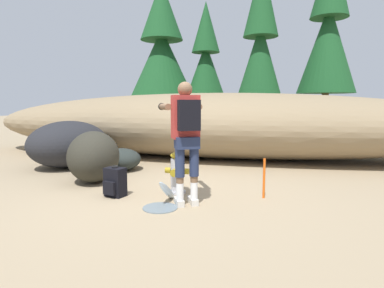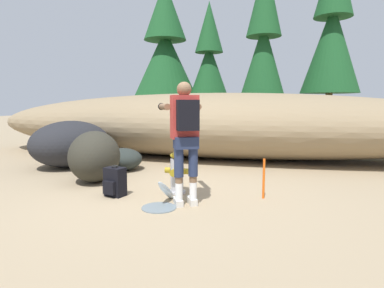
{
  "view_description": "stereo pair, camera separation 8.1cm",
  "coord_description": "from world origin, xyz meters",
  "px_view_note": "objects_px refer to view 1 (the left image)",
  "views": [
    {
      "loc": [
        1.64,
        -4.54,
        1.41
      ],
      "look_at": [
        0.29,
        0.52,
        0.75
      ],
      "focal_mm": 30.35,
      "sensor_mm": 36.0,
      "label": 1
    },
    {
      "loc": [
        1.72,
        -4.51,
        1.41
      ],
      "look_at": [
        0.29,
        0.52,
        0.75
      ],
      "focal_mm": 30.35,
      "sensor_mm": 36.0,
      "label": 2
    }
  ],
  "objects_px": {
    "boulder_small": "(94,157)",
    "survey_stake": "(264,178)",
    "boulder_large": "(69,144)",
    "boulder_mid": "(121,159)",
    "spare_backpack": "(115,182)",
    "fire_hydrant": "(177,173)",
    "utility_worker": "(186,128)"
  },
  "relations": [
    {
      "from": "boulder_small",
      "to": "survey_stake",
      "type": "distance_m",
      "value": 3.01
    },
    {
      "from": "boulder_large",
      "to": "boulder_mid",
      "type": "height_order",
      "value": "boulder_large"
    },
    {
      "from": "boulder_small",
      "to": "boulder_mid",
      "type": "bearing_deg",
      "value": 90.81
    },
    {
      "from": "boulder_small",
      "to": "boulder_large",
      "type": "bearing_deg",
      "value": 139.8
    },
    {
      "from": "spare_backpack",
      "to": "boulder_mid",
      "type": "height_order",
      "value": "spare_backpack"
    },
    {
      "from": "boulder_mid",
      "to": "survey_stake",
      "type": "distance_m",
      "value": 3.27
    },
    {
      "from": "fire_hydrant",
      "to": "survey_stake",
      "type": "height_order",
      "value": "fire_hydrant"
    },
    {
      "from": "fire_hydrant",
      "to": "utility_worker",
      "type": "bearing_deg",
      "value": -60.26
    },
    {
      "from": "utility_worker",
      "to": "boulder_mid",
      "type": "relative_size",
      "value": 1.94
    },
    {
      "from": "utility_worker",
      "to": "survey_stake",
      "type": "relative_size",
      "value": 2.83
    },
    {
      "from": "boulder_large",
      "to": "survey_stake",
      "type": "relative_size",
      "value": 3.04
    },
    {
      "from": "boulder_small",
      "to": "fire_hydrant",
      "type": "bearing_deg",
      "value": -11.25
    },
    {
      "from": "survey_stake",
      "to": "boulder_small",
      "type": "bearing_deg",
      "value": 175.28
    },
    {
      "from": "utility_worker",
      "to": "boulder_large",
      "type": "relative_size",
      "value": 0.93
    },
    {
      "from": "boulder_mid",
      "to": "boulder_small",
      "type": "height_order",
      "value": "boulder_small"
    },
    {
      "from": "spare_backpack",
      "to": "survey_stake",
      "type": "height_order",
      "value": "survey_stake"
    },
    {
      "from": "spare_backpack",
      "to": "boulder_mid",
      "type": "relative_size",
      "value": 0.54
    },
    {
      "from": "boulder_mid",
      "to": "survey_stake",
      "type": "relative_size",
      "value": 1.46
    },
    {
      "from": "fire_hydrant",
      "to": "boulder_large",
      "type": "xyz_separation_m",
      "value": [
        -2.95,
        1.42,
        0.19
      ]
    },
    {
      "from": "survey_stake",
      "to": "fire_hydrant",
      "type": "bearing_deg",
      "value": -176.38
    },
    {
      "from": "spare_backpack",
      "to": "boulder_mid",
      "type": "distance_m",
      "value": 1.95
    },
    {
      "from": "boulder_large",
      "to": "survey_stake",
      "type": "bearing_deg",
      "value": -17.31
    },
    {
      "from": "utility_worker",
      "to": "boulder_small",
      "type": "relative_size",
      "value": 1.5
    },
    {
      "from": "utility_worker",
      "to": "boulder_small",
      "type": "xyz_separation_m",
      "value": [
        -1.95,
        0.83,
        -0.62
      ]
    },
    {
      "from": "utility_worker",
      "to": "boulder_small",
      "type": "distance_m",
      "value": 2.21
    },
    {
      "from": "boulder_large",
      "to": "survey_stake",
      "type": "xyz_separation_m",
      "value": [
        4.28,
        -1.33,
        -0.21
      ]
    },
    {
      "from": "fire_hydrant",
      "to": "utility_worker",
      "type": "distance_m",
      "value": 0.95
    },
    {
      "from": "spare_backpack",
      "to": "fire_hydrant",
      "type": "bearing_deg",
      "value": 129.35
    },
    {
      "from": "boulder_small",
      "to": "utility_worker",
      "type": "bearing_deg",
      "value": -23.03
    },
    {
      "from": "utility_worker",
      "to": "boulder_large",
      "type": "bearing_deg",
      "value": 29.89
    },
    {
      "from": "fire_hydrant",
      "to": "boulder_small",
      "type": "height_order",
      "value": "boulder_small"
    },
    {
      "from": "boulder_large",
      "to": "boulder_mid",
      "type": "xyz_separation_m",
      "value": [
        1.27,
        -0.05,
        -0.28
      ]
    }
  ]
}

